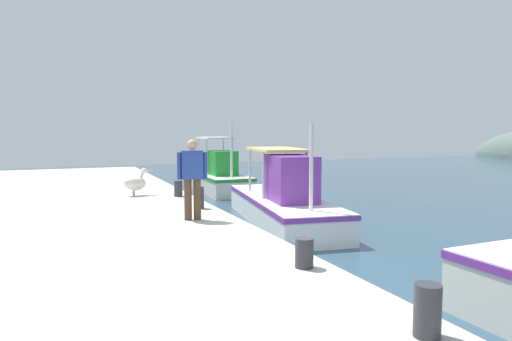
{
  "coord_description": "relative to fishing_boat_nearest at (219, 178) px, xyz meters",
  "views": [
    {
      "loc": [
        7.23,
        -3.56,
        2.74
      ],
      "look_at": [
        -3.59,
        1.02,
        1.71
      ],
      "focal_mm": 32.07,
      "sensor_mm": 36.0,
      "label": 1
    }
  ],
  "objects": [
    {
      "name": "mooring_bollard_third",
      "position": [
        13.83,
        -3.3,
        0.37
      ],
      "size": [
        0.27,
        0.27,
        0.42
      ],
      "primitive_type": "cylinder",
      "color": "#333338",
      "rests_on": "quay_pier"
    },
    {
      "name": "fisherman_standing",
      "position": [
        9.81,
        -3.84,
        1.14
      ],
      "size": [
        0.32,
        0.65,
        1.75
      ],
      "color": "#4C3823",
      "rests_on": "quay_pier"
    },
    {
      "name": "fishing_boat_second",
      "position": [
        7.53,
        -0.5,
        0.02
      ],
      "size": [
        6.66,
        2.89,
        2.92
      ],
      "color": "white",
      "rests_on": "ground"
    },
    {
      "name": "mooring_bollard_nearest",
      "position": [
        6.17,
        -3.3,
        0.4
      ],
      "size": [
        0.24,
        0.24,
        0.47
      ],
      "primitive_type": "cylinder",
      "color": "#333338",
      "rests_on": "quay_pier"
    },
    {
      "name": "fishing_boat_nearest",
      "position": [
        0.0,
        0.0,
        0.0
      ],
      "size": [
        5.01,
        1.85,
        3.08
      ],
      "color": "silver",
      "rests_on": "ground"
    },
    {
      "name": "mooring_bollard_second",
      "position": [
        8.44,
        -3.3,
        0.43
      ],
      "size": [
        0.23,
        0.23,
        0.54
      ],
      "primitive_type": "cylinder",
      "color": "#333338",
      "rests_on": "quay_pier"
    },
    {
      "name": "mooring_bollard_fourth",
      "position": [
        16.21,
        -3.3,
        0.42
      ],
      "size": [
        0.26,
        0.26,
        0.51
      ],
      "primitive_type": "cylinder",
      "color": "#333338",
      "rests_on": "quay_pier"
    },
    {
      "name": "pelican",
      "position": [
        5.52,
        -4.46,
        0.56
      ],
      "size": [
        0.46,
        0.97,
        0.82
      ],
      "color": "tan",
      "rests_on": "quay_pier"
    }
  ]
}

